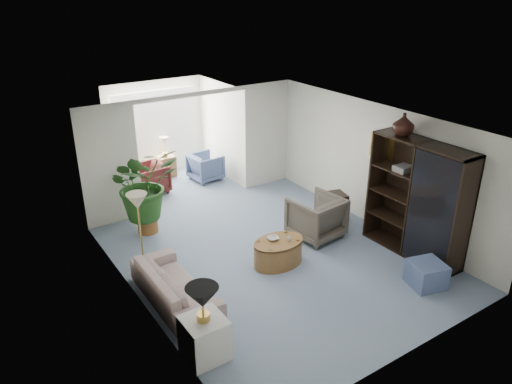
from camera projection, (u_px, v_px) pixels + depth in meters
floor at (274, 258)px, 8.89m from camera, size 6.00×6.00×0.00m
sunroom_floor at (177, 185)px, 12.02m from camera, size 2.60×2.60×0.00m
back_pier_left at (110, 166)px, 9.72m from camera, size 1.20×0.12×2.50m
back_pier_right at (267, 135)px, 11.64m from camera, size 1.20×0.12×2.50m
back_header at (192, 95)px, 10.20m from camera, size 2.60×0.12×0.10m
window_pane at (155, 120)px, 12.28m from camera, size 2.20×0.02×1.50m
window_blinds at (156, 121)px, 12.26m from camera, size 2.20×0.02×1.50m
framed_picture at (383, 147)px, 9.38m from camera, size 0.04×0.50×0.40m
sofa at (175, 285)px, 7.61m from camera, size 0.76×1.94×0.57m
end_table at (204, 338)px, 6.47m from camera, size 0.55×0.55×0.60m
table_lamp at (202, 297)px, 6.21m from camera, size 0.44×0.44×0.30m
floor_lamp at (137, 201)px, 8.17m from camera, size 0.36×0.36×0.28m
coffee_table at (278, 252)px, 8.65m from camera, size 1.02×1.02×0.45m
coffee_bowl at (273, 238)px, 8.60m from camera, size 0.22×0.22×0.05m
coffee_cup at (289, 239)px, 8.54m from camera, size 0.10×0.10×0.08m
wingback_chair at (316, 217)px, 9.49m from camera, size 0.98×1.01×0.84m
side_table_dark at (332, 208)px, 10.12m from camera, size 0.60×0.53×0.62m
entertainment_cabinet at (417, 200)px, 8.67m from camera, size 0.51×1.93×2.14m
cabinet_urn at (404, 124)px, 8.54m from camera, size 0.38×0.38×0.39m
ottoman at (427, 274)px, 8.03m from camera, size 0.65×0.65×0.42m
plant_pot at (148, 224)px, 9.77m from camera, size 0.40×0.40×0.32m
house_plant at (144, 184)px, 9.42m from camera, size 1.31×1.13×1.45m
sunroom_chair_blue at (206, 167)px, 12.25m from camera, size 0.80×0.78×0.67m
sunroom_chair_maroon at (149, 179)px, 11.48m from camera, size 0.84×0.82×0.70m
sunroom_table at (166, 166)px, 12.46m from camera, size 0.47×0.38×0.54m
shelf_clutter at (425, 197)px, 8.44m from camera, size 0.30×1.10×1.06m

